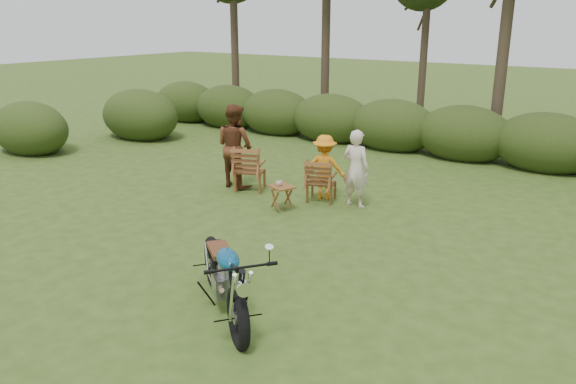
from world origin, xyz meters
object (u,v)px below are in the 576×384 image
Objects in this scene: lawn_chair_left at (250,190)px; cup at (279,183)px; motorcycle at (225,310)px; side_table at (282,198)px; lawn_chair_right at (321,201)px; adult_b at (236,186)px; adult_a at (354,206)px; child at (324,198)px.

cup is at bearing 126.11° from lawn_chair_left.
motorcycle reaches higher than lawn_chair_left.
lawn_chair_right is at bearing 71.27° from side_table.
cup is at bearing 163.60° from adult_b.
adult_b reaches higher than motorcycle.
motorcycle is 3.94m from cup.
motorcycle is 1.41× the size of adult_a.
lawn_chair_right is 0.49× the size of adult_b.
lawn_chair_right is at bearing 163.36° from lawn_chair_left.
lawn_chair_left is (-2.95, 4.26, 0.00)m from motorcycle.
lawn_chair_right is 1.80× the size of side_table.
lawn_chair_left is 1.57m from cup.
child is (-0.76, 0.11, 0.00)m from adult_a.
lawn_chair_left is (-1.65, -0.22, 0.00)m from lawn_chair_right.
side_table is 0.37× the size of child.
adult_b is at bearing 165.84° from motorcycle.
cup is (-1.67, 3.53, 0.54)m from motorcycle.
adult_a is at bearing 42.66° from cup.
adult_a is at bearing 162.44° from lawn_chair_left.
adult_b is at bearing 155.81° from cup.
child reaches higher than side_table.
lawn_chair_left is 0.74× the size of child.
child is at bearing 75.61° from side_table.
adult_a is (2.38, 0.28, 0.00)m from lawn_chair_left.
motorcycle reaches higher than lawn_chair_right.
child is at bearing -95.68° from lawn_chair_right.
motorcycle is 4.40× the size of side_table.
child is (2.04, 0.35, 0.00)m from adult_b.
side_table is 1.17m from child.
side_table is at bearing 127.40° from lawn_chair_left.
side_table is 0.32× the size of adult_a.
lawn_chair_left is 0.54× the size of adult_b.
child reaches higher than lawn_chair_left.
lawn_chair_right is 7.26× the size of cup.
lawn_chair_right is at bearing 143.87° from motorcycle.
motorcycle is 3.90m from side_table.
cup reaches higher than lawn_chair_left.
adult_a reaches higher than child.
cup is 1.28m from child.
adult_a is (1.10, 1.01, -0.54)m from cup.
lawn_chair_right is (-1.30, 4.48, 0.00)m from motorcycle.
motorcycle is at bearing 135.94° from adult_b.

